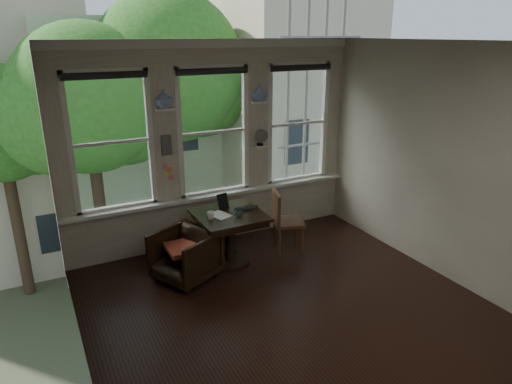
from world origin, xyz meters
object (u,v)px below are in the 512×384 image
table (230,239)px  side_chair_right (289,222)px  laptop (248,209)px  mug (211,215)px  armchair_left (185,256)px

table → side_chair_right: 0.94m
laptop → mug: 0.58m
table → side_chair_right: side_chair_right is taller
table → laptop: bearing=-0.6°
mug → table: bearing=11.5°
laptop → mug: size_ratio=2.96×
side_chair_right → mug: 1.27m
table → mug: bearing=-168.5°
side_chair_right → laptop: side_chair_right is taller
side_chair_right → mug: side_chair_right is taller
side_chair_right → laptop: size_ratio=2.96×
table → laptop: size_ratio=2.90×
mug → side_chair_right: bearing=1.4°
armchair_left → mug: bearing=74.2°
armchair_left → side_chair_right: size_ratio=0.80×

